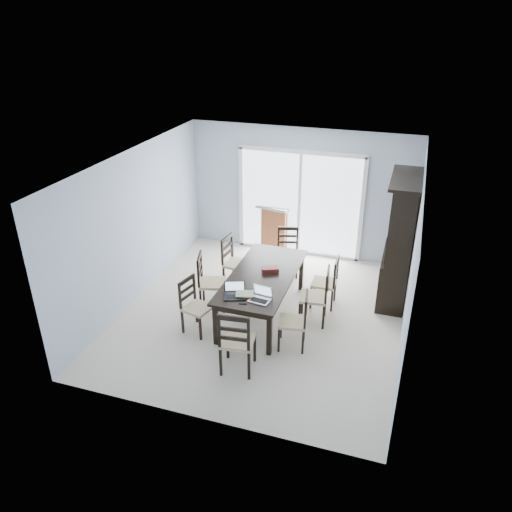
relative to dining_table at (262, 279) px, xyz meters
The scene contains 24 objects.
floor 0.67m from the dining_table, ahead, with size 5.00×5.00×0.00m, color silver.
ceiling 1.93m from the dining_table, ahead, with size 5.00×5.00×0.00m, color white.
back_wall 2.58m from the dining_table, 90.00° to the left, with size 4.50×0.02×2.60m, color #A7B5C8.
wall_left 2.34m from the dining_table, behind, with size 0.02×5.00×2.60m, color #A7B5C8.
wall_right 2.34m from the dining_table, ahead, with size 0.02×5.00×2.60m, color #A7B5C8.
balcony 3.57m from the dining_table, 90.00° to the left, with size 4.50×2.00×0.10m, color gray.
railing 4.50m from the dining_table, 90.00° to the left, with size 4.50×0.06×1.10m, color #99999E.
dining_table is the anchor object (origin of this frame).
china_hutch 2.41m from the dining_table, 31.71° to the left, with size 0.50×1.38×2.20m.
sliding_door 2.51m from the dining_table, 90.00° to the left, with size 2.52×0.05×2.18m.
chair_left_near 1.18m from the dining_table, 140.26° to the right, with size 0.48×0.47×1.03m.
chair_left_mid 0.96m from the dining_table, behind, with size 0.54×0.53×1.13m.
chair_left_far 1.12m from the dining_table, 136.20° to the left, with size 0.48×0.47×1.12m.
chair_right_near 1.03m from the dining_table, 41.17° to the right, with size 0.47×0.46×1.05m.
chair_right_mid 0.94m from the dining_table, ahead, with size 0.48×0.47×1.12m.
chair_right_far 1.17m from the dining_table, 31.90° to the left, with size 0.41×0.40×1.04m.
chair_end_near 1.54m from the dining_table, 86.05° to the right, with size 0.49×0.50×1.18m.
chair_end_far 1.58m from the dining_table, 89.72° to the left, with size 0.48×0.49×1.04m.
laptop_dark 0.82m from the dining_table, 103.15° to the right, with size 0.37×0.32×0.22m.
laptop_silver 0.81m from the dining_table, 75.78° to the right, with size 0.33×0.25×0.21m.
book_stack 0.72m from the dining_table, 95.29° to the right, with size 0.30×0.26×0.04m.
cell_phone 0.92m from the dining_table, 90.58° to the right, with size 0.11×0.05×0.01m, color black.
game_box 0.20m from the dining_table, 60.83° to the left, with size 0.27×0.14×0.07m, color #4F0F18.
hot_tub 3.45m from the dining_table, 106.44° to the left, with size 2.10×1.94×0.94m.
Camera 1 is at (2.09, -6.73, 4.63)m, focal length 35.00 mm.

